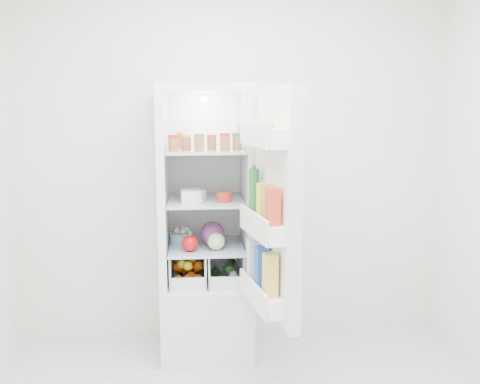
{
  "coord_description": "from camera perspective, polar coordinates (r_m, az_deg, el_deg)",
  "views": [
    {
      "loc": [
        -0.28,
        -2.27,
        1.68
      ],
      "look_at": [
        0.0,
        0.95,
        1.14
      ],
      "focal_mm": 40.0,
      "sensor_mm": 36.0,
      "label": 1
    }
  ],
  "objects": [
    {
      "name": "mushroom_bowl",
      "position": [
        3.63,
        -6.27,
        -4.86
      ],
      "size": [
        0.21,
        0.21,
        0.08
      ],
      "primitive_type": "cylinder",
      "rotation": [
        0.0,
        0.0,
        -0.33
      ],
      "color": "#86AAC8",
      "rests_on": "shelf_low"
    },
    {
      "name": "citrus_pile",
      "position": [
        3.6,
        -5.52,
        -8.37
      ],
      "size": [
        0.2,
        0.31,
        0.16
      ],
      "color": "#E75F0C",
      "rests_on": "refrigerator"
    },
    {
      "name": "bell_pepper",
      "position": [
        3.43,
        -5.34,
        -5.47
      ],
      "size": [
        0.1,
        0.1,
        0.1
      ],
      "primitive_type": "sphere",
      "color": "red",
      "rests_on": "shelf_low"
    },
    {
      "name": "salad_bag",
      "position": [
        3.45,
        -2.56,
        -5.29
      ],
      "size": [
        0.11,
        0.11,
        0.11
      ],
      "primitive_type": "sphere",
      "color": "beige",
      "rests_on": "shelf_low"
    },
    {
      "name": "tub_white",
      "position": [
        3.42,
        -5.29,
        -0.42
      ],
      "size": [
        0.13,
        0.13,
        0.08
      ],
      "primitive_type": "cube",
      "rotation": [
        0.0,
        0.0,
        0.08
      ],
      "color": "silver",
      "rests_on": "shelf_mid"
    },
    {
      "name": "shelf_low",
      "position": [
        3.58,
        -3.62,
        -5.8
      ],
      "size": [
        0.49,
        0.53,
        0.01
      ],
      "primitive_type": "cube",
      "color": "#ABBBC9",
      "rests_on": "refrigerator"
    },
    {
      "name": "shelf_mid",
      "position": [
        3.51,
        -3.68,
        -0.91
      ],
      "size": [
        0.49,
        0.53,
        0.02
      ],
      "primitive_type": "cube",
      "color": "#ABBBC9",
      "rests_on": "refrigerator"
    },
    {
      "name": "refrigerator",
      "position": [
        3.66,
        -3.64,
        -6.68
      ],
      "size": [
        0.6,
        0.6,
        1.8
      ],
      "color": "silver",
      "rests_on": "ground"
    },
    {
      "name": "room_walls",
      "position": [
        2.29,
        2.0,
        7.23
      ],
      "size": [
        3.02,
        3.02,
        2.61
      ],
      "color": "white",
      "rests_on": "ground"
    },
    {
      "name": "veg_pile",
      "position": [
        3.63,
        -1.56,
        -8.47
      ],
      "size": [
        0.16,
        0.3,
        0.1
      ],
      "color": "#214717",
      "rests_on": "refrigerator"
    },
    {
      "name": "fridge_door",
      "position": [
        2.97,
        3.48,
        -1.94
      ],
      "size": [
        0.27,
        0.6,
        1.3
      ],
      "rotation": [
        0.0,
        0.0,
        1.76
      ],
      "color": "silver",
      "rests_on": "refrigerator"
    },
    {
      "name": "red_cabbage",
      "position": [
        3.54,
        -2.95,
        -4.48
      ],
      "size": [
        0.16,
        0.16,
        0.16
      ],
      "primitive_type": "sphere",
      "color": "#4F1B46",
      "rests_on": "shelf_low"
    },
    {
      "name": "condiment_jars",
      "position": [
        3.38,
        -4.1,
        5.18
      ],
      "size": [
        0.46,
        0.32,
        0.08
      ],
      "color": "#B21919",
      "rests_on": "shelf_top"
    },
    {
      "name": "tub_cream",
      "position": [
        3.42,
        -4.84,
        -0.46
      ],
      "size": [
        0.15,
        0.15,
        0.07
      ],
      "primitive_type": "cube",
      "rotation": [
        0.0,
        0.0,
        -0.31
      ],
      "color": "silver",
      "rests_on": "shelf_mid"
    },
    {
      "name": "shelf_top",
      "position": [
        3.47,
        -3.73,
        4.46
      ],
      "size": [
        0.49,
        0.53,
        0.02
      ],
      "primitive_type": "cube",
      "color": "#ABBBC9",
      "rests_on": "refrigerator"
    },
    {
      "name": "squeeze_bottle",
      "position": [
        3.49,
        -0.23,
        6.03
      ],
      "size": [
        0.06,
        0.06,
        0.17
      ],
      "primitive_type": "cylinder",
      "rotation": [
        0.0,
        0.0,
        0.29
      ],
      "color": "white",
      "rests_on": "shelf_top"
    },
    {
      "name": "tin_red",
      "position": [
        3.42,
        -1.72,
        -0.5
      ],
      "size": [
        0.1,
        0.1,
        0.07
      ],
      "primitive_type": "cylinder",
      "rotation": [
        0.0,
        0.0,
        0.07
      ],
      "color": "#B42C1B",
      "rests_on": "shelf_mid"
    },
    {
      "name": "crisper_left",
      "position": [
        3.61,
        -5.56,
        -7.82
      ],
      "size": [
        0.23,
        0.46,
        0.22
      ],
      "primitive_type": null,
      "color": "silver",
      "rests_on": "refrigerator"
    },
    {
      "name": "crisper_right",
      "position": [
        3.62,
        -1.64,
        -7.75
      ],
      "size": [
        0.23,
        0.46,
        0.22
      ],
      "primitive_type": null,
      "color": "silver",
      "rests_on": "refrigerator"
    }
  ]
}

